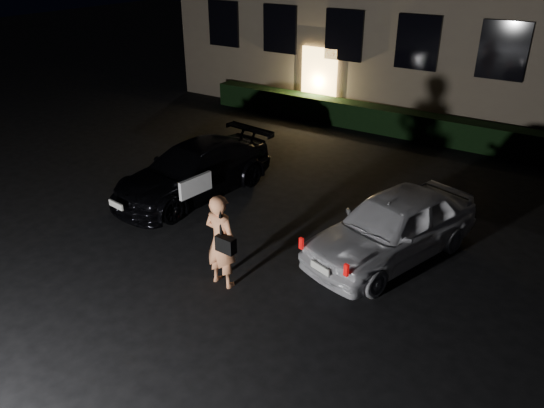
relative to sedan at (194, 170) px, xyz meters
The scene contains 5 objects.
ground 4.32m from the sedan, 47.65° to the right, with size 80.00×80.00×0.00m, color black.
hedge 7.89m from the sedan, 68.60° to the left, with size 15.00×0.70×0.85m, color black.
sedan is the anchor object (origin of this frame).
hatch 5.38m from the sedan, ahead, with size 2.85×4.44×1.41m.
man 4.16m from the sedan, 42.40° to the right, with size 0.78×0.49×1.88m.
Camera 1 is at (5.58, -6.23, 5.93)m, focal length 35.00 mm.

